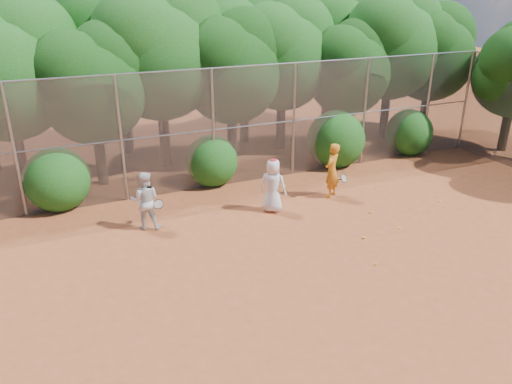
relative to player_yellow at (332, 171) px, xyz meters
name	(u,v)px	position (x,y,z in m)	size (l,w,h in m)	color
ground	(332,261)	(-2.15, -3.59, -0.90)	(80.00, 80.00, 0.00)	#964421
fence_back	(238,125)	(-2.27, 2.41, 1.15)	(20.05, 0.09, 4.03)	gray
tree_1	(4,63)	(-9.09, 4.95, 3.26)	(4.64, 4.03, 6.35)	black
tree_2	(92,80)	(-6.60, 4.24, 2.68)	(3.99, 3.47, 5.47)	black
tree_3	(159,47)	(-4.09, 5.25, 3.49)	(4.89, 4.26, 6.70)	black
tree_4	(232,64)	(-1.60, 4.64, 2.85)	(4.19, 3.64, 5.73)	black
tree_5	(283,50)	(0.91, 5.45, 3.14)	(4.51, 3.92, 6.17)	black
tree_6	(349,64)	(3.40, 4.44, 2.56)	(3.86, 3.36, 5.29)	black
tree_7	(393,40)	(5.91, 5.05, 3.38)	(4.77, 4.14, 6.53)	black
tree_8	(433,49)	(7.90, 4.74, 2.91)	(4.25, 3.70, 5.82)	black
tree_10	(119,36)	(-5.08, 7.45, 3.72)	(5.15, 4.48, 7.06)	black
tree_11	(244,44)	(-0.09, 7.05, 3.26)	(4.64, 4.03, 6.35)	black
tree_12	(330,30)	(4.41, 7.65, 3.61)	(5.02, 4.37, 6.88)	black
bush_0	(57,177)	(-8.15, 2.71, 0.10)	(2.00, 2.00, 2.00)	#144C13
bush_1	(212,159)	(-3.15, 2.71, 0.00)	(1.80, 1.80, 1.80)	#144C13
bush_2	(336,137)	(1.85, 2.71, 0.20)	(2.20, 2.20, 2.20)	#144C13
bush_3	(409,130)	(5.35, 2.71, 0.05)	(1.90, 1.90, 1.90)	#144C13
player_yellow	(332,171)	(0.00, 0.00, 0.00)	(0.92, 0.73, 1.81)	orange
player_teen	(273,185)	(-2.22, -0.24, -0.07)	(0.96, 0.93, 1.69)	white
player_white	(145,201)	(-6.00, 0.16, -0.06)	(0.99, 0.91, 1.68)	silver
ball_0	(399,228)	(0.54, -2.83, -0.87)	(0.07, 0.07, 0.07)	#BFD627
ball_1	(370,213)	(0.40, -1.63, -0.87)	(0.07, 0.07, 0.07)	#BFD627
ball_2	(364,238)	(-0.73, -2.92, -0.87)	(0.07, 0.07, 0.07)	#BFD627
ball_3	(439,201)	(2.94, -1.82, -0.87)	(0.07, 0.07, 0.07)	#BFD627
ball_4	(375,264)	(-1.29, -4.21, -0.87)	(0.07, 0.07, 0.07)	#BFD627
ball_5	(330,180)	(0.72, 1.22, -0.87)	(0.07, 0.07, 0.07)	#BFD627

